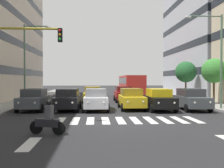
{
  "coord_description": "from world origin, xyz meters",
  "views": [
    {
      "loc": [
        1.48,
        15.51,
        2.46
      ],
      "look_at": [
        0.25,
        -4.02,
        2.12
      ],
      "focal_mm": 41.57,
      "sensor_mm": 36.0,
      "label": 1
    }
  ],
  "objects_px": {
    "car_0": "(191,99)",
    "car_1": "(159,99)",
    "car_3": "(96,99)",
    "street_lamp_right": "(29,56)",
    "car_4": "(68,99)",
    "bus_behind_traffic": "(131,84)",
    "car_2": "(131,99)",
    "traffic_light_gantry": "(7,57)",
    "street_tree_2": "(186,72)",
    "street_tree_1": "(214,71)",
    "car_row2_1": "(124,94)",
    "motorcycle_with_rider": "(48,120)",
    "car_5": "(34,99)",
    "street_lamp_left": "(215,51)",
    "car_row2_0": "(93,95)"
  },
  "relations": [
    {
      "from": "car_3",
      "to": "bus_behind_traffic",
      "type": "bearing_deg",
      "value": -107.25
    },
    {
      "from": "car_5",
      "to": "street_tree_2",
      "type": "bearing_deg",
      "value": -148.97
    },
    {
      "from": "car_0",
      "to": "bus_behind_traffic",
      "type": "bearing_deg",
      "value": -80.93
    },
    {
      "from": "car_3",
      "to": "car_4",
      "type": "relative_size",
      "value": 1.0
    },
    {
      "from": "car_2",
      "to": "traffic_light_gantry",
      "type": "distance_m",
      "value": 10.57
    },
    {
      "from": "street_lamp_right",
      "to": "street_tree_1",
      "type": "xyz_separation_m",
      "value": [
        -17.98,
        2.5,
        -1.57
      ]
    },
    {
      "from": "street_lamp_right",
      "to": "street_tree_1",
      "type": "distance_m",
      "value": 18.22
    },
    {
      "from": "car_5",
      "to": "street_tree_1",
      "type": "xyz_separation_m",
      "value": [
        -16.18,
        -2.97,
        2.4
      ]
    },
    {
      "from": "traffic_light_gantry",
      "to": "street_lamp_right",
      "type": "height_order",
      "value": "street_lamp_right"
    },
    {
      "from": "car_2",
      "to": "traffic_light_gantry",
      "type": "relative_size",
      "value": 0.81
    },
    {
      "from": "car_4",
      "to": "bus_behind_traffic",
      "type": "relative_size",
      "value": 0.42
    },
    {
      "from": "motorcycle_with_rider",
      "to": "street_tree_2",
      "type": "height_order",
      "value": "street_tree_2"
    },
    {
      "from": "car_row2_1",
      "to": "traffic_light_gantry",
      "type": "xyz_separation_m",
      "value": [
        7.97,
        13.83,
        2.82
      ]
    },
    {
      "from": "car_1",
      "to": "car_3",
      "type": "bearing_deg",
      "value": -4.36
    },
    {
      "from": "street_tree_1",
      "to": "car_2",
      "type": "bearing_deg",
      "value": 18.47
    },
    {
      "from": "bus_behind_traffic",
      "to": "street_tree_2",
      "type": "bearing_deg",
      "value": 132.15
    },
    {
      "from": "street_lamp_right",
      "to": "car_4",
      "type": "bearing_deg",
      "value": 128.51
    },
    {
      "from": "car_2",
      "to": "street_lamp_right",
      "type": "bearing_deg",
      "value": -28.58
    },
    {
      "from": "car_5",
      "to": "bus_behind_traffic",
      "type": "distance_m",
      "value": 18.75
    },
    {
      "from": "car_4",
      "to": "street_tree_2",
      "type": "xyz_separation_m",
      "value": [
        -13.05,
        -9.64,
        2.48
      ]
    },
    {
      "from": "car_1",
      "to": "street_tree_1",
      "type": "relative_size",
      "value": 1.03
    },
    {
      "from": "car_4",
      "to": "car_row2_1",
      "type": "xyz_separation_m",
      "value": [
        -5.32,
        -7.69,
        0.0
      ]
    },
    {
      "from": "motorcycle_with_rider",
      "to": "street_lamp_right",
      "type": "xyz_separation_m",
      "value": [
        4.6,
        -14.81,
        4.21
      ]
    },
    {
      "from": "car_row2_1",
      "to": "motorcycle_with_rider",
      "type": "height_order",
      "value": "car_row2_1"
    },
    {
      "from": "car_row2_0",
      "to": "traffic_light_gantry",
      "type": "bearing_deg",
      "value": 69.37
    },
    {
      "from": "car_1",
      "to": "car_4",
      "type": "xyz_separation_m",
      "value": [
        7.27,
        -0.53,
        0.0
      ]
    },
    {
      "from": "car_0",
      "to": "car_1",
      "type": "bearing_deg",
      "value": 0.49
    },
    {
      "from": "street_lamp_left",
      "to": "street_lamp_right",
      "type": "relative_size",
      "value": 0.96
    },
    {
      "from": "car_0",
      "to": "car_row2_1",
      "type": "bearing_deg",
      "value": -60.73
    },
    {
      "from": "car_3",
      "to": "street_tree_1",
      "type": "xyz_separation_m",
      "value": [
        -11.23,
        -3.28,
        2.4
      ]
    },
    {
      "from": "car_1",
      "to": "car_2",
      "type": "xyz_separation_m",
      "value": [
        2.08,
        -0.9,
        0.0
      ]
    },
    {
      "from": "street_lamp_left",
      "to": "car_2",
      "type": "bearing_deg",
      "value": -8.31
    },
    {
      "from": "car_1",
      "to": "motorcycle_with_rider",
      "type": "height_order",
      "value": "car_1"
    },
    {
      "from": "car_5",
      "to": "car_0",
      "type": "bearing_deg",
      "value": 176.95
    },
    {
      "from": "car_3",
      "to": "street_tree_2",
      "type": "bearing_deg",
      "value": -137.84
    },
    {
      "from": "car_row2_0",
      "to": "bus_behind_traffic",
      "type": "relative_size",
      "value": 0.42
    },
    {
      "from": "traffic_light_gantry",
      "to": "bus_behind_traffic",
      "type": "bearing_deg",
      "value": -114.11
    },
    {
      "from": "street_tree_2",
      "to": "car_4",
      "type": "bearing_deg",
      "value": 36.44
    },
    {
      "from": "car_5",
      "to": "car_row2_0",
      "type": "relative_size",
      "value": 1.0
    },
    {
      "from": "motorcycle_with_rider",
      "to": "street_lamp_right",
      "type": "bearing_deg",
      "value": -72.73
    },
    {
      "from": "traffic_light_gantry",
      "to": "street_tree_2",
      "type": "height_order",
      "value": "traffic_light_gantry"
    },
    {
      "from": "car_0",
      "to": "street_lamp_left",
      "type": "relative_size",
      "value": 0.59
    },
    {
      "from": "car_2",
      "to": "car_1",
      "type": "bearing_deg",
      "value": 156.72
    },
    {
      "from": "car_2",
      "to": "street_tree_2",
      "type": "relative_size",
      "value": 0.99
    },
    {
      "from": "car_row2_0",
      "to": "street_lamp_right",
      "type": "distance_m",
      "value": 7.55
    },
    {
      "from": "car_5",
      "to": "street_tree_2",
      "type": "xyz_separation_m",
      "value": [
        -15.74,
        -9.47,
        2.48
      ]
    },
    {
      "from": "car_row2_1",
      "to": "street_tree_1",
      "type": "xyz_separation_m",
      "value": [
        -8.17,
        4.54,
        2.4
      ]
    },
    {
      "from": "car_row2_1",
      "to": "street_tree_1",
      "type": "bearing_deg",
      "value": 150.9
    },
    {
      "from": "car_1",
      "to": "traffic_light_gantry",
      "type": "height_order",
      "value": "traffic_light_gantry"
    },
    {
      "from": "street_lamp_left",
      "to": "car_4",
      "type": "bearing_deg",
      "value": -2.91
    }
  ]
}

